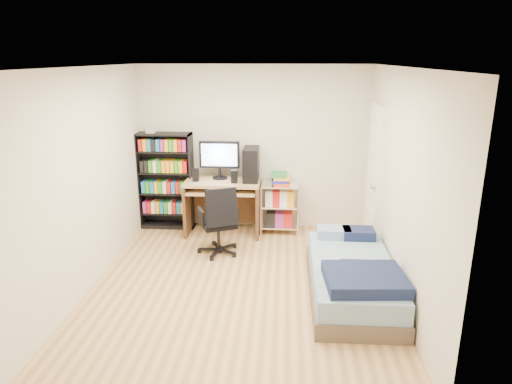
# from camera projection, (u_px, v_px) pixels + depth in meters

# --- Properties ---
(room) EXTENTS (3.58, 4.08, 2.58)m
(room) POSITION_uv_depth(u_px,v_px,m) (240.00, 183.00, 5.07)
(room) COLOR tan
(room) RESTS_ON ground
(media_shelf) EXTENTS (0.84, 0.28, 1.56)m
(media_shelf) POSITION_uv_depth(u_px,v_px,m) (166.00, 180.00, 7.05)
(media_shelf) COLOR black
(media_shelf) RESTS_ON room
(computer_desk) EXTENTS (1.11, 0.64, 1.40)m
(computer_desk) POSITION_uv_depth(u_px,v_px,m) (230.00, 185.00, 6.84)
(computer_desk) COLOR tan
(computer_desk) RESTS_ON room
(office_chair) EXTENTS (0.76, 0.76, 0.97)m
(office_chair) POSITION_uv_depth(u_px,v_px,m) (219.00, 233.00, 6.18)
(office_chair) COLOR black
(office_chair) RESTS_ON room
(wire_cart) EXTENTS (0.59, 0.42, 0.94)m
(wire_cart) POSITION_uv_depth(u_px,v_px,m) (280.00, 194.00, 6.90)
(wire_cart) COLOR white
(wire_cart) RESTS_ON room
(bed) EXTENTS (0.93, 1.85, 0.53)m
(bed) POSITION_uv_depth(u_px,v_px,m) (352.00, 277.00, 5.10)
(bed) COLOR brown
(bed) RESTS_ON room
(door) EXTENTS (0.12, 0.80, 2.00)m
(door) POSITION_uv_depth(u_px,v_px,m) (373.00, 177.00, 6.33)
(door) COLOR white
(door) RESTS_ON room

